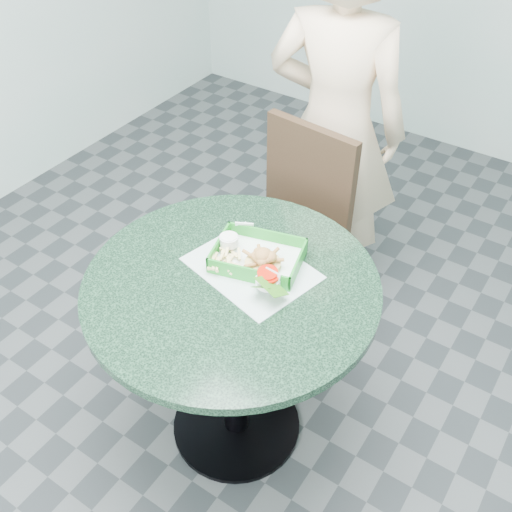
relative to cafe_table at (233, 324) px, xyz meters
The scene contains 10 objects.
floor 0.58m from the cafe_table, ahead, with size 4.00×5.00×0.02m, color #303335.
cafe_table is the anchor object (origin of this frame).
dining_chair 0.63m from the cafe_table, 102.01° to the left, with size 0.40×0.40×0.93m.
diner_person 1.00m from the cafe_table, 99.21° to the left, with size 0.63×0.41×1.71m, color beige.
placemat 0.19m from the cafe_table, 78.29° to the left, with size 0.38×0.28×0.00m, color #B1C5C4.
food_basket 0.22m from the cafe_table, 81.24° to the left, with size 0.27×0.20×0.05m.
crab_sandwich 0.24m from the cafe_table, 62.74° to the left, with size 0.11×0.11×0.07m.
fries_pile 0.23m from the cafe_table, 134.57° to the left, with size 0.10×0.11×0.04m, color #F8DE8E, non-canonical shape.
sauce_ramekin 0.27m from the cafe_table, 121.80° to the left, with size 0.06×0.06×0.03m.
garnish_cup 0.23m from the cafe_table, ahead, with size 0.11×0.11×0.04m.
Camera 1 is at (0.79, -1.05, 2.02)m, focal length 42.00 mm.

